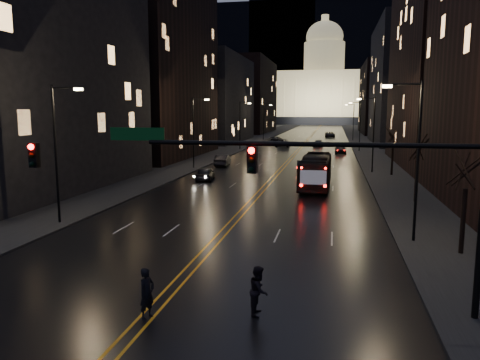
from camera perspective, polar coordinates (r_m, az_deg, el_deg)
The scene contains 37 objects.
ground at distance 19.56m, azimuth -9.04°, elevation -13.86°, with size 900.00×900.00×0.00m, color black.
road at distance 147.25m, azimuth 8.85°, elevation 5.52°, with size 20.00×320.00×0.02m, color black.
sidewalk_left at distance 148.52m, azimuth 3.42°, elevation 5.66°, with size 8.00×320.00×0.16m, color black.
sidewalk_right at distance 147.30m, azimuth 14.32°, elevation 5.38°, with size 8.00×320.00×0.16m, color black.
center_line at distance 147.25m, azimuth 8.85°, elevation 5.52°, with size 0.62×320.00×0.01m, color orange.
building_left_near at distance 47.76m, azimuth -24.35°, elevation 12.08°, with size 12.00×28.00×22.00m, color black.
building_left_mid at distance 76.33m, azimuth -10.05°, elevation 13.33°, with size 12.00×30.00×28.00m, color black.
building_left_far at distance 112.36m, azimuth -2.85°, elevation 9.81°, with size 12.00×34.00×20.00m, color black.
building_left_dist at distance 159.37m, azimuth 1.44°, elevation 10.15°, with size 12.00×40.00×24.00m, color black.
building_right_tall at distance 69.47m, azimuth 24.44°, elevation 17.37°, with size 12.00×30.00×38.00m, color black.
building_right_mid at distance 110.04m, azimuth 19.29°, elevation 10.94°, with size 12.00×34.00×26.00m, color black.
building_right_dist at distance 157.64m, azimuth 16.86°, elevation 9.44°, with size 12.00×40.00×22.00m, color black.
mountain_ridge at distance 402.48m, azimuth 16.69°, elevation 16.38°, with size 520.00×60.00×130.00m, color black.
capitol at distance 267.18m, azimuth 10.11°, elevation 10.46°, with size 90.00×50.00×58.50m.
traffic_signal at distance 17.09m, azimuth 9.46°, elevation 0.64°, with size 17.29×0.45×7.00m.
streetlamp_right_near at distance 27.38m, azimuth 20.52°, elevation 3.10°, with size 2.13×0.25×9.00m.
streetlamp_left_near at distance 32.06m, azimuth -21.30°, elevation 3.77°, with size 2.13×0.25×9.00m.
streetlamp_right_mid at distance 57.14m, azimuth 15.80°, elevation 5.85°, with size 2.13×0.25×9.00m.
streetlamp_left_mid at distance 59.53m, azimuth -5.55°, elevation 6.22°, with size 2.13×0.25×9.00m.
streetlamp_right_far at distance 87.07m, azimuth 14.31°, elevation 6.71°, with size 2.13×0.25×9.00m.
streetlamp_left_far at distance 88.65m, azimuth 0.11°, elevation 7.00°, with size 2.13×0.25×9.00m.
streetlamp_right_dist at distance 117.03m, azimuth 13.58°, elevation 7.13°, with size 2.13×0.25×9.00m.
streetlamp_left_dist at distance 118.21m, azimuth 2.96°, elevation 7.36°, with size 2.13×0.25×9.00m.
tree_right_near at distance 25.94m, azimuth 25.92°, elevation 1.27°, with size 2.40×2.40×6.65m.
tree_right_mid at distance 39.58m, azimuth 20.89°, elevation 3.77°, with size 2.40×2.40×6.65m.
tree_right_far at distance 55.39m, azimuth 18.20°, elevation 5.10°, with size 2.40×2.40×6.65m.
bus at distance 45.85m, azimuth 9.24°, elevation 1.09°, with size 2.66×11.35×3.16m, color black.
oncoming_car_a at distance 49.81m, azimuth -4.27°, elevation 0.77°, with size 1.72×4.28×1.46m, color black.
oncoming_car_b at distance 62.76m, azimuth -2.14°, elevation 2.42°, with size 1.62×4.65×1.53m, color black.
oncoming_car_c at distance 96.43m, azimuth 5.22°, elevation 4.54°, with size 2.69×5.83×1.62m, color black.
oncoming_car_d at distance 106.33m, azimuth 4.47°, elevation 4.89°, with size 2.16×5.31×1.54m, color black.
receding_car_a at distance 57.34m, azimuth 7.68°, elevation 1.68°, with size 1.43×4.09×1.35m, color black.
receding_car_b at distance 82.22m, azimuth 12.16°, elevation 3.69°, with size 1.87×4.65×1.59m, color black.
receding_car_c at distance 97.46m, azimuth 9.49°, elevation 4.41°, with size 1.84×4.53×1.31m, color black.
receding_car_d at distance 132.24m, azimuth 10.90°, elevation 5.47°, with size 2.54×5.50×1.53m, color black.
pedestrian_a at distance 17.48m, azimuth -11.28°, elevation -13.41°, with size 0.68×0.45×1.87m, color black.
pedestrian_b at distance 17.50m, azimuth 2.31°, elevation -13.29°, with size 0.89×0.49×1.82m, color black.
Camera 1 is at (6.43, -16.93, 7.41)m, focal length 35.00 mm.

